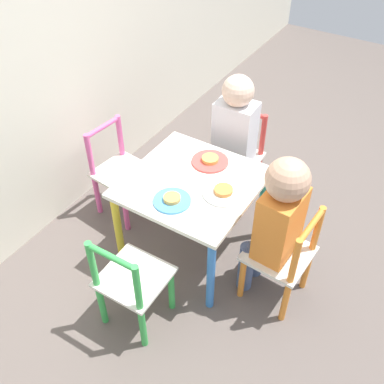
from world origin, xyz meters
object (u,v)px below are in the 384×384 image
object	(u,v)px
chair_pink	(120,173)
plate_right	(210,161)
chair_orange	(283,258)
chair_green	(131,283)
child_front	(277,218)
child_right	(234,134)
kids_table	(192,192)
plate_left	(172,200)
chair_red	(236,159)
plate_front	(223,192)

from	to	relation	value
chair_pink	plate_right	xyz separation A→B (m)	(0.11, -0.48, 0.20)
chair_orange	chair_green	xyz separation A→B (m)	(-0.45, 0.47, 0.00)
child_front	child_right	distance (m)	0.62
kids_table	plate_left	world-z (taller)	plate_left
plate_right	plate_left	size ratio (longest dim) A/B	1.07
chair_red	chair_pink	world-z (taller)	same
chair_red	plate_front	size ratio (longest dim) A/B	2.82
child_right	chair_red	bearing A→B (deg)	90.00
chair_green	chair_pink	bearing A→B (deg)	-48.48
plate_left	chair_green	bearing A→B (deg)	-178.54
child_right	plate_right	size ratio (longest dim) A/B	4.40
chair_pink	child_front	world-z (taller)	child_front
chair_red	plate_right	bearing A→B (deg)	-89.02
chair_orange	child_right	xyz separation A→B (m)	(0.45, 0.49, 0.20)
chair_orange	chair_pink	bearing A→B (deg)	-91.17
kids_table	child_right	bearing A→B (deg)	1.98
chair_pink	child_right	bearing A→B (deg)	-45.42
chair_green	child_right	size ratio (longest dim) A/B	0.67
plate_right	chair_green	bearing A→B (deg)	-179.27
chair_orange	plate_right	distance (m)	0.55
plate_front	chair_orange	bearing A→B (deg)	-95.46
chair_orange	plate_left	size ratio (longest dim) A/B	3.17
child_right	plate_right	distance (m)	0.26
child_right	plate_front	world-z (taller)	child_right
chair_orange	chair_red	distance (m)	0.71
chair_pink	child_right	size ratio (longest dim) A/B	0.67
kids_table	child_right	size ratio (longest dim) A/B	0.74
child_front	child_right	size ratio (longest dim) A/B	0.99
chair_orange	plate_front	xyz separation A→B (m)	(0.03, 0.32, 0.20)
child_front	child_right	bearing A→B (deg)	-132.13
chair_green	plate_right	xyz separation A→B (m)	(0.64, 0.01, 0.20)
plate_left	kids_table	bearing A→B (deg)	-0.00
chair_orange	chair_pink	xyz separation A→B (m)	(0.08, 0.95, 0.00)
kids_table	child_right	distance (m)	0.42
kids_table	plate_right	size ratio (longest dim) A/B	3.28
plate_left	plate_front	bearing A→B (deg)	-45.00
plate_front	plate_left	size ratio (longest dim) A/B	1.13
chair_red	chair_green	bearing A→B (deg)	-90.50
child_right	plate_left	distance (m)	0.58
kids_table	child_front	xyz separation A→B (m)	(-0.03, -0.42, 0.08)
chair_red	child_front	xyz separation A→B (m)	(-0.51, -0.44, 0.21)
chair_red	plate_left	world-z (taller)	chair_red
child_right	plate_front	size ratio (longest dim) A/B	4.19
kids_table	chair_orange	world-z (taller)	chair_orange
chair_red	plate_right	size ratio (longest dim) A/B	2.96
plate_front	plate_right	xyz separation A→B (m)	(0.16, 0.16, 0.00)
kids_table	chair_green	world-z (taller)	chair_green
chair_pink	plate_left	distance (m)	0.56
kids_table	chair_red	world-z (taller)	chair_red
kids_table	child_right	world-z (taller)	child_right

